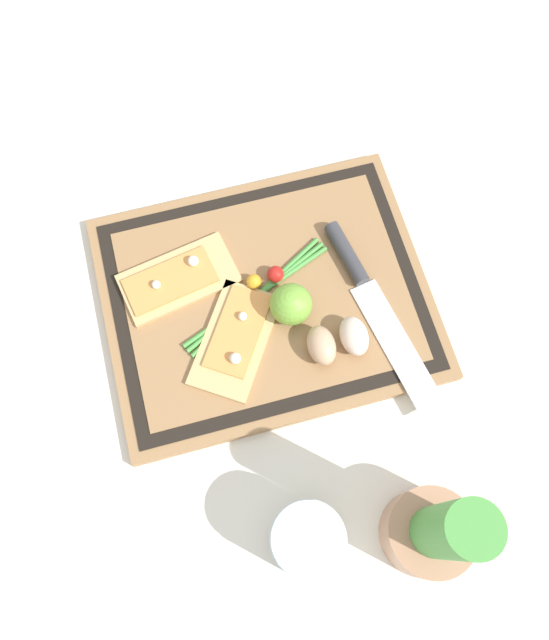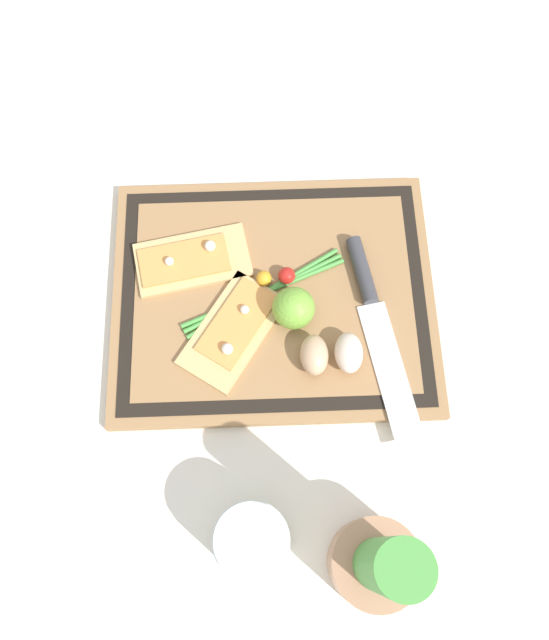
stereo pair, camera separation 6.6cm
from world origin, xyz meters
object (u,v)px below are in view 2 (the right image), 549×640
Objects in this scene: egg_brown at (314,355)px; herb_pot at (379,564)px; pizza_slice_near at (191,260)px; sauce_jar at (252,541)px; pizza_slice_far at (234,329)px; egg_pink at (349,353)px; cherry_tomato_red at (287,276)px; lime at (294,308)px; cherry_tomato_yellow at (264,278)px; knife at (371,304)px.

herb_pot is at bearing 102.23° from egg_brown.
pizza_slice_near is 1.87× the size of sauce_jar.
egg_brown is at bearing 157.62° from pizza_slice_far.
pizza_slice_near is at bearing -35.16° from egg_pink.
pizza_slice_near is 0.14m from cherry_tomato_red.
pizza_slice_far is 3.20× the size of egg_brown.
pizza_slice_near is 0.17m from lime.
pizza_slice_near is at bearing -31.70° from lime.
egg_brown and egg_pink have the same top height.
egg_brown is 1.00× the size of egg_pink.
lime reaches higher than cherry_tomato_yellow.
herb_pot reaches higher than pizza_slice_far.
egg_brown reaches higher than cherry_tomato_yellow.
egg_brown is 2.57× the size of cherry_tomato_yellow.
lime is 0.34m from herb_pot.
sauce_jar reaches higher than pizza_slice_near.
cherry_tomato_yellow is at bearing -15.90° from knife.
pizza_slice_near reaches higher than cherry_tomato_yellow.
lime is 2.40× the size of cherry_tomato_red.
herb_pot is at bearing 107.67° from cherry_tomato_yellow.
herb_pot is (-0.08, 0.33, 0.03)m from lime.
egg_pink is at bearing -178.27° from egg_brown.
egg_pink is at bearing 144.84° from pizza_slice_near.
pizza_slice_far is 0.20m from knife.
cherry_tomato_yellow is at bearing -93.87° from sauce_jar.
lime is at bearing -75.91° from herb_pot.
herb_pot reaches higher than pizza_slice_near.
egg_pink is (0.04, 0.07, 0.01)m from knife.
knife is 3.25× the size of sauce_jar.
knife is at bearing 158.89° from cherry_tomato_red.
egg_brown is 0.27m from herb_pot.
egg_pink is at bearing 123.38° from cherry_tomato_red.
pizza_slice_near and cherry_tomato_red have the same top height.
cherry_tomato_red is at bearing -83.18° from lime.
lime reaches higher than pizza_slice_near.
pizza_slice_near is 0.75× the size of herb_pot.
knife is 5.19× the size of lime.
lime reaches higher than cherry_tomato_red.
cherry_tomato_yellow is 0.40m from herb_pot.
cherry_tomato_red reaches higher than cherry_tomato_yellow.
cherry_tomato_yellow is at bearing 161.34° from pizza_slice_near.
lime is (-0.08, -0.02, 0.02)m from pizza_slice_far.
pizza_slice_far is at bearing 8.96° from knife.
knife is at bearing -174.38° from lime.
pizza_slice_far is 0.59× the size of knife.
knife is at bearing 164.10° from cherry_tomato_yellow.
egg_pink reaches higher than cherry_tomato_red.
knife is at bearing 162.95° from pizza_slice_near.
sauce_jar is (0.02, 0.35, 0.01)m from cherry_tomato_yellow.
herb_pot reaches higher than cherry_tomato_red.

